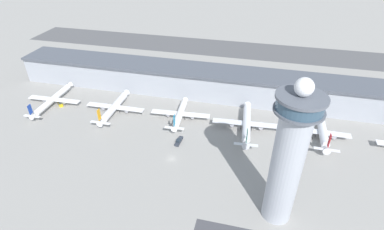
{
  "coord_description": "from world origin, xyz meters",
  "views": [
    {
      "loc": [
        37.46,
        -109.94,
        101.75
      ],
      "look_at": [
        3.54,
        29.37,
        8.63
      ],
      "focal_mm": 28.0,
      "sensor_mm": 36.0,
      "label": 1
    }
  ],
  "objects_px": {
    "airplane_gate_charlie": "(180,114)",
    "service_truck_fuel": "(60,104)",
    "service_truck_catering": "(179,141)",
    "airplane_gate_alpha": "(53,99)",
    "airplane_gate_bravo": "(115,107)",
    "airplane_gate_delta": "(247,123)",
    "airplane_gate_echo": "(323,132)",
    "control_tower": "(288,157)"
  },
  "relations": [
    {
      "from": "airplane_gate_charlie",
      "to": "airplane_gate_echo",
      "type": "relative_size",
      "value": 1.06
    },
    {
      "from": "control_tower",
      "to": "service_truck_fuel",
      "type": "height_order",
      "value": "control_tower"
    },
    {
      "from": "control_tower",
      "to": "airplane_gate_charlie",
      "type": "bearing_deg",
      "value": 134.45
    },
    {
      "from": "airplane_gate_echo",
      "to": "service_truck_fuel",
      "type": "relative_size",
      "value": 4.97
    },
    {
      "from": "airplane_gate_charlie",
      "to": "service_truck_catering",
      "type": "relative_size",
      "value": 4.34
    },
    {
      "from": "airplane_gate_delta",
      "to": "service_truck_catering",
      "type": "bearing_deg",
      "value": -149.84
    },
    {
      "from": "airplane_gate_charlie",
      "to": "airplane_gate_echo",
      "type": "bearing_deg",
      "value": 0.38
    },
    {
      "from": "airplane_gate_charlie",
      "to": "airplane_gate_echo",
      "type": "distance_m",
      "value": 81.41
    },
    {
      "from": "airplane_gate_alpha",
      "to": "service_truck_fuel",
      "type": "bearing_deg",
      "value": 8.52
    },
    {
      "from": "airplane_gate_delta",
      "to": "service_truck_fuel",
      "type": "height_order",
      "value": "airplane_gate_delta"
    },
    {
      "from": "airplane_gate_alpha",
      "to": "airplane_gate_charlie",
      "type": "distance_m",
      "value": 85.6
    },
    {
      "from": "control_tower",
      "to": "service_truck_catering",
      "type": "relative_size",
      "value": 7.47
    },
    {
      "from": "airplane_gate_charlie",
      "to": "service_truck_fuel",
      "type": "bearing_deg",
      "value": -178.58
    },
    {
      "from": "service_truck_catering",
      "to": "airplane_gate_alpha",
      "type": "bearing_deg",
      "value": 168.04
    },
    {
      "from": "airplane_gate_echo",
      "to": "service_truck_catering",
      "type": "height_order",
      "value": "airplane_gate_echo"
    },
    {
      "from": "airplane_gate_echo",
      "to": "service_truck_fuel",
      "type": "distance_m",
      "value": 162.86
    },
    {
      "from": "airplane_gate_alpha",
      "to": "airplane_gate_bravo",
      "type": "relative_size",
      "value": 1.13
    },
    {
      "from": "service_truck_catering",
      "to": "service_truck_fuel",
      "type": "distance_m",
      "value": 88.94
    },
    {
      "from": "control_tower",
      "to": "airplane_gate_alpha",
      "type": "height_order",
      "value": "control_tower"
    },
    {
      "from": "airplane_gate_alpha",
      "to": "service_truck_fuel",
      "type": "height_order",
      "value": "airplane_gate_alpha"
    },
    {
      "from": "airplane_gate_charlie",
      "to": "service_truck_fuel",
      "type": "height_order",
      "value": "airplane_gate_charlie"
    },
    {
      "from": "service_truck_fuel",
      "to": "service_truck_catering",
      "type": "bearing_deg",
      "value": -12.9
    },
    {
      "from": "airplane_gate_bravo",
      "to": "service_truck_fuel",
      "type": "relative_size",
      "value": 5.7
    },
    {
      "from": "airplane_gate_alpha",
      "to": "airplane_gate_delta",
      "type": "xyz_separation_m",
      "value": [
        125.48,
        0.89,
        0.85
      ]
    },
    {
      "from": "service_truck_catering",
      "to": "airplane_gate_charlie",
      "type": "bearing_deg",
      "value": 103.6
    },
    {
      "from": "airplane_gate_alpha",
      "to": "airplane_gate_echo",
      "type": "xyz_separation_m",
      "value": [
        166.96,
        3.18,
        0.2
      ]
    },
    {
      "from": "service_truck_fuel",
      "to": "airplane_gate_delta",
      "type": "bearing_deg",
      "value": 0.13
    },
    {
      "from": "airplane_gate_bravo",
      "to": "airplane_gate_charlie",
      "type": "bearing_deg",
      "value": 2.79
    },
    {
      "from": "airplane_gate_bravo",
      "to": "service_truck_fuel",
      "type": "distance_m",
      "value": 39.46
    },
    {
      "from": "airplane_gate_alpha",
      "to": "airplane_gate_bravo",
      "type": "height_order",
      "value": "airplane_gate_bravo"
    },
    {
      "from": "control_tower",
      "to": "airplane_gate_echo",
      "type": "relative_size",
      "value": 1.83
    },
    {
      "from": "airplane_gate_alpha",
      "to": "airplane_gate_echo",
      "type": "bearing_deg",
      "value": 1.09
    },
    {
      "from": "airplane_gate_charlie",
      "to": "airplane_gate_delta",
      "type": "xyz_separation_m",
      "value": [
        39.93,
        -1.74,
        0.5
      ]
    },
    {
      "from": "airplane_gate_charlie",
      "to": "service_truck_catering",
      "type": "bearing_deg",
      "value": -76.4
    },
    {
      "from": "airplane_gate_delta",
      "to": "airplane_gate_charlie",
      "type": "bearing_deg",
      "value": 177.5
    },
    {
      "from": "airplane_gate_delta",
      "to": "airplane_gate_echo",
      "type": "height_order",
      "value": "airplane_gate_delta"
    },
    {
      "from": "airplane_gate_delta",
      "to": "airplane_gate_echo",
      "type": "relative_size",
      "value": 1.25
    },
    {
      "from": "airplane_gate_bravo",
      "to": "service_truck_catering",
      "type": "xyz_separation_m",
      "value": [
        47.36,
        -19.82,
        -3.28
      ]
    },
    {
      "from": "airplane_gate_alpha",
      "to": "airplane_gate_delta",
      "type": "distance_m",
      "value": 125.49
    },
    {
      "from": "airplane_gate_echo",
      "to": "service_truck_catering",
      "type": "relative_size",
      "value": 4.09
    },
    {
      "from": "control_tower",
      "to": "airplane_gate_delta",
      "type": "height_order",
      "value": "control_tower"
    },
    {
      "from": "airplane_gate_bravo",
      "to": "airplane_gate_delta",
      "type": "height_order",
      "value": "airplane_gate_delta"
    }
  ]
}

